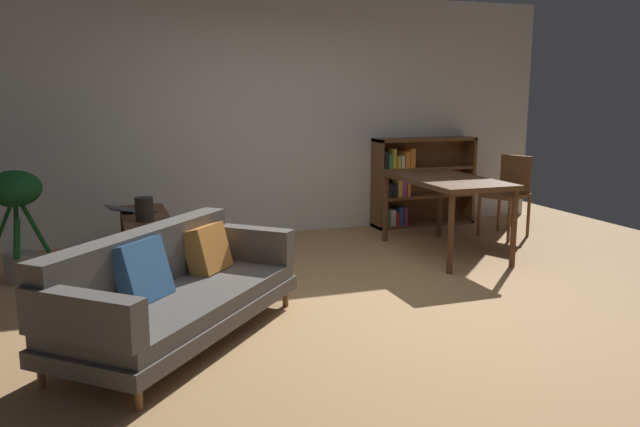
% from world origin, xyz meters
% --- Properties ---
extents(ground_plane, '(8.16, 8.16, 0.00)m').
position_xyz_m(ground_plane, '(0.00, 0.00, 0.00)').
color(ground_plane, tan).
extents(back_wall_panel, '(6.80, 0.10, 2.70)m').
position_xyz_m(back_wall_panel, '(0.00, 2.70, 1.35)').
color(back_wall_panel, silver).
rests_on(back_wall_panel, ground_plane).
extents(fabric_couch, '(1.85, 1.93, 0.71)m').
position_xyz_m(fabric_couch, '(-1.53, -0.25, 0.35)').
color(fabric_couch, brown).
rests_on(fabric_couch, ground_plane).
extents(media_console, '(0.41, 1.22, 0.51)m').
position_xyz_m(media_console, '(-1.56, 1.51, 0.25)').
color(media_console, '#56351E').
rests_on(media_console, ground_plane).
extents(open_laptop, '(0.46, 0.35, 0.06)m').
position_xyz_m(open_laptop, '(-1.65, 1.74, 0.53)').
color(open_laptop, '#333338').
rests_on(open_laptop, media_console).
extents(desk_speaker, '(0.16, 0.16, 0.20)m').
position_xyz_m(desk_speaker, '(-1.58, 1.25, 0.61)').
color(desk_speaker, '#2D2823').
rests_on(desk_speaker, media_console).
extents(potted_floor_plant, '(0.49, 0.46, 0.97)m').
position_xyz_m(potted_floor_plant, '(-2.61, 1.49, 0.65)').
color(potted_floor_plant, '#9E9389').
rests_on(potted_floor_plant, ground_plane).
extents(dining_table, '(0.77, 1.45, 0.77)m').
position_xyz_m(dining_table, '(1.33, 1.16, 0.69)').
color(dining_table, '#56351E').
rests_on(dining_table, ground_plane).
extents(dining_chair_near, '(0.57, 0.56, 0.91)m').
position_xyz_m(dining_chair_near, '(2.43, 1.63, 0.52)').
color(dining_chair_near, brown).
rests_on(dining_chair_near, ground_plane).
extents(bookshelf, '(1.29, 0.30, 1.07)m').
position_xyz_m(bookshelf, '(1.72, 2.52, 0.53)').
color(bookshelf, brown).
rests_on(bookshelf, ground_plane).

